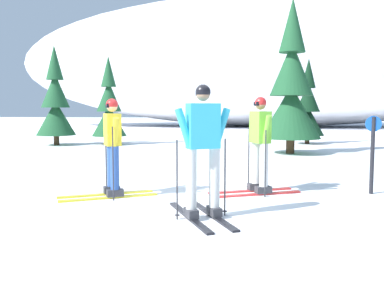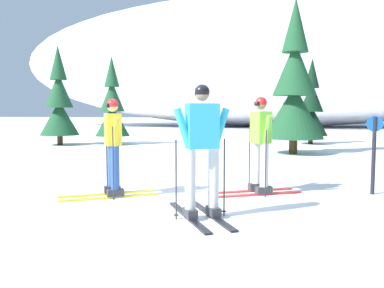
{
  "view_description": "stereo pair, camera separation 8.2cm",
  "coord_description": "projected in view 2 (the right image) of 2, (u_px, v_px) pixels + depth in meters",
  "views": [
    {
      "loc": [
        1.08,
        -6.59,
        1.54
      ],
      "look_at": [
        0.25,
        0.13,
        0.95
      ],
      "focal_mm": 39.04,
      "sensor_mm": 36.0,
      "label": 1
    },
    {
      "loc": [
        1.16,
        -6.58,
        1.54
      ],
      "look_at": [
        0.25,
        0.13,
        0.95
      ],
      "focal_mm": 39.04,
      "sensor_mm": 36.0,
      "label": 2
    }
  ],
  "objects": [
    {
      "name": "pine_tree_center_right",
      "position": [
        311.0,
        108.0,
        17.78
      ],
      "size": [
        1.41,
        1.41,
        3.65
      ],
      "color": "#47301E",
      "rests_on": "ground"
    },
    {
      "name": "skier_lime_jacket",
      "position": [
        260.0,
        143.0,
        7.46
      ],
      "size": [
        1.67,
        1.05,
        1.73
      ],
      "color": "red",
      "rests_on": "ground"
    },
    {
      "name": "pine_tree_center_left",
      "position": [
        112.0,
        108.0,
        17.41
      ],
      "size": [
        1.43,
        1.43,
        3.69
      ],
      "color": "#47301E",
      "rests_on": "ground"
    },
    {
      "name": "pine_tree_center",
      "position": [
        294.0,
        89.0,
        13.88
      ],
      "size": [
        1.99,
        1.99,
        5.16
      ],
      "color": "#47301E",
      "rests_on": "ground"
    },
    {
      "name": "skier_cyan_jacket",
      "position": [
        202.0,
        148.0,
        5.74
      ],
      "size": [
        1.13,
        1.75,
        1.86
      ],
      "color": "black",
      "rests_on": "ground"
    },
    {
      "name": "skier_yellow_jacket",
      "position": [
        113.0,
        146.0,
        7.21
      ],
      "size": [
        1.67,
        1.15,
        1.7
      ],
      "color": "gold",
      "rests_on": "ground"
    },
    {
      "name": "trail_marker_post",
      "position": [
        374.0,
        150.0,
        7.38
      ],
      "size": [
        0.28,
        0.07,
        1.4
      ],
      "color": "black",
      "rests_on": "ground"
    },
    {
      "name": "pine_tree_far_left",
      "position": [
        59.0,
        103.0,
        17.28
      ],
      "size": [
        1.59,
        1.59,
        4.12
      ],
      "color": "#47301E",
      "rests_on": "ground"
    },
    {
      "name": "snow_ridge_background",
      "position": [
        277.0,
        62.0,
        34.23
      ],
      "size": [
        42.69,
        14.9,
        10.69
      ],
      "primitive_type": "ellipsoid",
      "color": "white",
      "rests_on": "ground"
    },
    {
      "name": "ground_plane",
      "position": [
        176.0,
        203.0,
        6.78
      ],
      "size": [
        120.0,
        120.0,
        0.0
      ],
      "primitive_type": "plane",
      "color": "white"
    }
  ]
}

